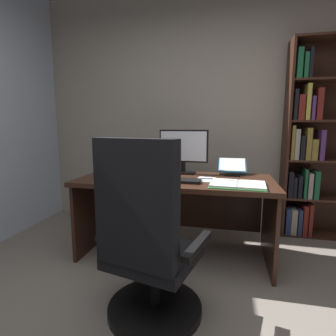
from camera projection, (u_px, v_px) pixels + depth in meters
wall_back at (211, 110)px, 3.18m from camera, size 4.68×0.12×2.73m
desk at (177, 196)px, 2.49m from camera, size 1.71×0.77×0.72m
bookshelf at (321, 147)px, 2.79m from camera, size 0.96×0.30×2.05m
office_chair at (147, 248)px, 1.56m from camera, size 0.68×0.60×1.12m
monitor at (184, 152)px, 2.59m from camera, size 0.48×0.16×0.42m
laptop at (139, 166)px, 2.72m from camera, size 0.34×0.31×0.23m
keyboard at (175, 180)px, 2.22m from camera, size 0.42×0.15×0.02m
computer_mouse at (141, 178)px, 2.28m from camera, size 0.06×0.10×0.04m
reading_stand_with_book at (232, 167)px, 2.56m from camera, size 0.26×0.25×0.14m
open_binder at (238, 184)px, 2.07m from camera, size 0.45×0.34×0.02m
notepad at (205, 180)px, 2.28m from camera, size 0.18×0.23×0.01m
pen at (208, 179)px, 2.28m from camera, size 0.14×0.03×0.01m
coffee_mug at (104, 168)px, 2.59m from camera, size 0.10×0.10×0.11m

